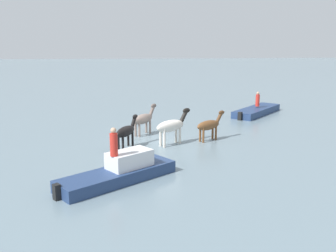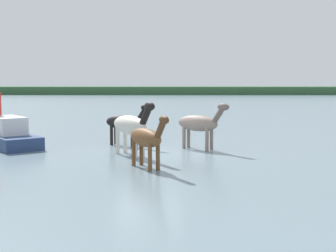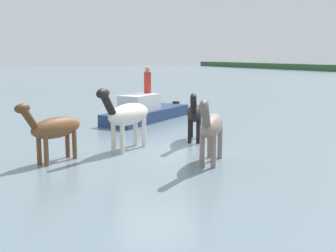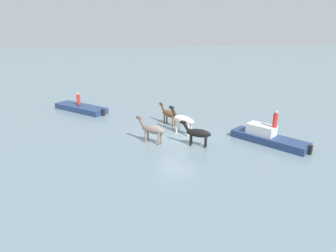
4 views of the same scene
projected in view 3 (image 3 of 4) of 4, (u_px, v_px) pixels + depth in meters
ground_plane at (157, 152)px, 13.35m from camera, size 219.72×219.72×0.00m
horse_dun_straggler at (195, 113)px, 14.88m from camera, size 2.08×1.41×1.72m
horse_mid_herd at (54, 128)px, 11.89m from camera, size 1.48×2.03×1.71m
horse_gray_outer at (211, 126)px, 11.76m from camera, size 2.06×1.79×1.84m
horse_chestnut_trailing at (127, 115)px, 13.41m from camera, size 1.84×2.28×1.99m
boat_launch_far at (146, 114)px, 19.63m from camera, size 4.38×5.13×1.36m
person_helmsman_aft at (148, 81)px, 19.76m from camera, size 0.32×0.32×1.19m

